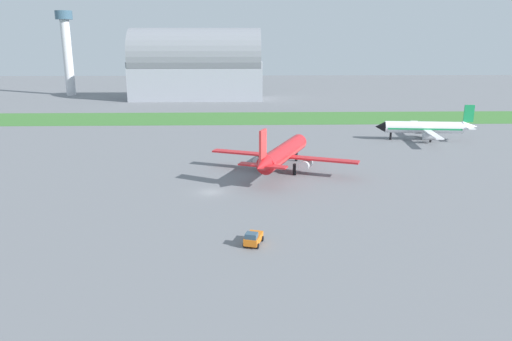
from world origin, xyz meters
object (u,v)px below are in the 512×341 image
Objects in this scene: airplane_midfield_jet at (283,154)px; airplane_parked_jet_far at (426,128)px; pushback_tug_near_gate at (253,238)px; control_tower at (67,47)px.

airplane_midfield_jet is 1.07× the size of airplane_parked_jet_far.
airplane_midfield_jet reaches higher than pushback_tug_near_gate.
control_tower is at bearing 54.03° from airplane_midfield_jet.
airplane_midfield_jet is at bearing 43.87° from airplane_parked_jet_far.
pushback_tug_near_gate is at bearing -65.11° from control_tower.
airplane_parked_jet_far reaches higher than pushback_tug_near_gate.
pushback_tug_near_gate is at bearing -168.75° from airplane_midfield_jet.
control_tower is (-92.54, 148.42, 19.40)m from airplane_midfield_jet.
airplane_parked_jet_far is at bearing -41.17° from control_tower.
pushback_tug_near_gate is 204.69m from control_tower.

